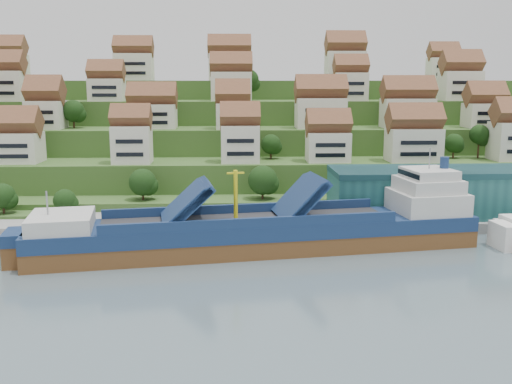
{
  "coord_description": "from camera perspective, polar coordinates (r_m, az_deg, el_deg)",
  "views": [
    {
      "loc": [
        0.55,
        -102.08,
        30.27
      ],
      "look_at": [
        5.41,
        14.0,
        8.0
      ],
      "focal_mm": 40.0,
      "sensor_mm": 36.0,
      "label": 1
    }
  ],
  "objects": [
    {
      "name": "ground",
      "position": [
        106.47,
        -2.61,
        -5.68
      ],
      "size": [
        300.0,
        300.0,
        0.0
      ],
      "primitive_type": "plane",
      "color": "slate",
      "rests_on": "ground"
    },
    {
      "name": "quay",
      "position": [
        122.21,
        6.84,
        -3.04
      ],
      "size": [
        180.0,
        14.0,
        2.2
      ],
      "primitive_type": "cube",
      "color": "gray",
      "rests_on": "ground"
    },
    {
      "name": "hillside",
      "position": [
        206.56,
        -2.55,
        5.39
      ],
      "size": [
        260.0,
        128.0,
        31.0
      ],
      "color": "#2D4C1E",
      "rests_on": "ground"
    },
    {
      "name": "hillside_village",
      "position": [
        162.92,
        -2.24,
        8.77
      ],
      "size": [
        156.96,
        62.77,
        29.34
      ],
      "color": "silver",
      "rests_on": "ground"
    },
    {
      "name": "hillside_trees",
      "position": [
        145.63,
        -3.78,
        5.21
      ],
      "size": [
        132.69,
        61.88,
        31.28
      ],
      "color": "#1A3A13",
      "rests_on": "ground"
    },
    {
      "name": "warehouse",
      "position": [
        131.75,
        20.63,
        0.06
      ],
      "size": [
        60.0,
        15.0,
        10.0
      ],
      "primitive_type": "cube",
      "color": "#215A59",
      "rests_on": "quay"
    },
    {
      "name": "flagpole",
      "position": [
        115.83,
        6.37,
        -0.87
      ],
      "size": [
        1.28,
        0.16,
        8.0
      ],
      "color": "gray",
      "rests_on": "quay"
    },
    {
      "name": "cargo_ship",
      "position": [
        104.84,
        1.46,
        -4.0
      ],
      "size": [
        81.91,
        24.91,
        17.99
      ],
      "rotation": [
        0.0,
        0.0,
        0.15
      ],
      "color": "brown",
      "rests_on": "ground"
    }
  ]
}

